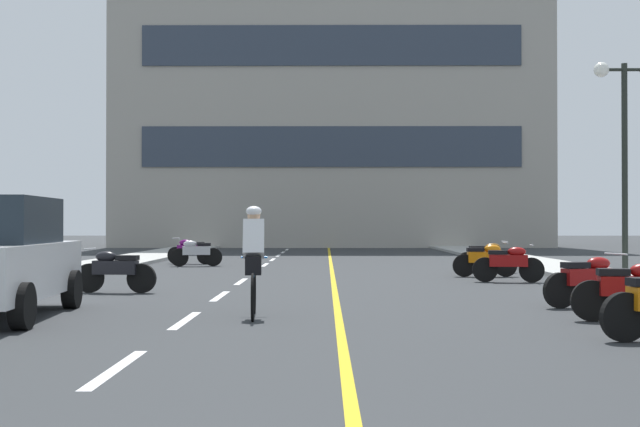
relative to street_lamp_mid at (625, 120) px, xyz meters
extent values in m
plane|color=#2D3033|center=(-7.26, 3.22, -3.91)|extent=(140.00, 140.00, 0.00)
cube|color=#A8A8A3|center=(-14.46, 6.22, -3.85)|extent=(2.40, 72.00, 0.12)
cube|color=#A8A8A3|center=(-0.06, 6.22, -3.85)|extent=(2.40, 72.00, 0.12)
cube|color=silver|center=(-9.26, -11.78, -3.90)|extent=(0.14, 2.20, 0.01)
cube|color=silver|center=(-9.26, -7.78, -3.90)|extent=(0.14, 2.20, 0.01)
cube|color=silver|center=(-9.26, -3.78, -3.90)|extent=(0.14, 2.20, 0.01)
cube|color=silver|center=(-9.26, 0.22, -3.90)|extent=(0.14, 2.20, 0.01)
cube|color=silver|center=(-9.26, 4.22, -3.90)|extent=(0.14, 2.20, 0.01)
cube|color=silver|center=(-9.26, 8.22, -3.90)|extent=(0.14, 2.20, 0.01)
cube|color=silver|center=(-9.26, 12.22, -3.90)|extent=(0.14, 2.20, 0.01)
cube|color=silver|center=(-9.26, 16.22, -3.90)|extent=(0.14, 2.20, 0.01)
cube|color=silver|center=(-9.26, 20.22, -3.90)|extent=(0.14, 2.20, 0.01)
cube|color=silver|center=(-9.26, 24.22, -3.90)|extent=(0.14, 2.20, 0.01)
cube|color=silver|center=(-9.26, 28.22, -3.90)|extent=(0.14, 2.20, 0.01)
cube|color=gold|center=(-7.01, 6.22, -3.90)|extent=(0.12, 66.00, 0.01)
cube|color=#9E998E|center=(-6.85, 31.53, 5.75)|extent=(25.82, 8.61, 19.32)
cube|color=#2D3847|center=(-6.85, 27.17, 1.89)|extent=(21.69, 0.10, 2.32)
cube|color=#2D3847|center=(-6.85, 27.17, 7.68)|extent=(21.69, 0.10, 2.32)
cylinder|color=black|center=(0.00, 0.00, -1.21)|extent=(0.14, 0.14, 5.15)
cylinder|color=black|center=(0.00, 0.00, 1.22)|extent=(1.10, 0.08, 0.08)
sphere|color=white|center=(-0.55, 0.00, 1.22)|extent=(0.36, 0.36, 0.36)
cylinder|color=black|center=(-11.45, -6.09, -3.59)|extent=(0.26, 0.65, 0.64)
cylinder|color=black|center=(-11.25, -8.88, -3.59)|extent=(0.26, 0.65, 0.64)
cylinder|color=black|center=(-3.63, -9.94, -3.61)|extent=(0.61, 0.21, 0.60)
cylinder|color=black|center=(-3.34, -7.88, -3.61)|extent=(0.61, 0.16, 0.60)
cube|color=maroon|center=(-2.80, -7.93, -3.39)|extent=(0.92, 0.37, 0.28)
cube|color=black|center=(-3.05, -7.91, -3.19)|extent=(0.46, 0.29, 0.10)
cylinder|color=black|center=(-2.23, -5.70, -3.61)|extent=(0.60, 0.27, 0.60)
cylinder|color=black|center=(-3.28, -6.03, -3.61)|extent=(0.60, 0.27, 0.60)
cube|color=maroon|center=(-2.75, -5.86, -3.39)|extent=(0.94, 0.53, 0.28)
ellipsoid|color=maroon|center=(-2.56, -5.80, -3.17)|extent=(0.49, 0.36, 0.22)
cube|color=black|center=(-2.99, -5.94, -3.19)|extent=(0.49, 0.36, 0.10)
cylinder|color=silver|center=(-2.23, -5.70, -3.01)|extent=(0.21, 0.58, 0.03)
cylinder|color=black|center=(-12.04, -2.98, -3.61)|extent=(0.61, 0.16, 0.60)
cylinder|color=black|center=(-10.95, -3.09, -3.61)|extent=(0.61, 0.16, 0.60)
cube|color=black|center=(-11.49, -3.03, -3.39)|extent=(0.92, 0.37, 0.28)
ellipsoid|color=black|center=(-11.69, -3.01, -3.17)|extent=(0.46, 0.29, 0.22)
cube|color=black|center=(-11.25, -3.06, -3.19)|extent=(0.46, 0.29, 0.10)
cylinder|color=silver|center=(-12.04, -2.98, -3.01)|extent=(0.09, 0.60, 0.03)
cylinder|color=black|center=(-2.26, -0.05, -3.61)|extent=(0.61, 0.18, 0.60)
cylinder|color=black|center=(-3.35, 0.09, -3.61)|extent=(0.61, 0.18, 0.60)
cube|color=maroon|center=(-2.80, 0.02, -3.39)|extent=(0.93, 0.40, 0.28)
ellipsoid|color=maroon|center=(-2.60, 0.00, -3.17)|extent=(0.47, 0.30, 0.22)
cube|color=black|center=(-3.05, 0.05, -3.19)|extent=(0.47, 0.30, 0.10)
cylinder|color=silver|center=(-2.26, -0.05, -3.01)|extent=(0.11, 0.60, 0.03)
cylinder|color=black|center=(-2.42, 2.04, -3.61)|extent=(0.60, 0.10, 0.60)
cylinder|color=black|center=(-3.52, 2.05, -3.61)|extent=(0.60, 0.10, 0.60)
cube|color=orange|center=(-2.97, 2.04, -3.39)|extent=(0.90, 0.28, 0.28)
ellipsoid|color=orange|center=(-2.77, 2.04, -3.17)|extent=(0.44, 0.24, 0.22)
cube|color=black|center=(-3.22, 2.04, -3.19)|extent=(0.44, 0.24, 0.10)
cylinder|color=silver|center=(-2.42, 2.04, -3.01)|extent=(0.03, 0.60, 0.03)
cylinder|color=black|center=(-2.06, 3.78, -3.61)|extent=(0.61, 0.14, 0.60)
cylinder|color=black|center=(-3.16, 3.70, -3.61)|extent=(0.61, 0.14, 0.60)
cube|color=brown|center=(-2.61, 3.74, -3.39)|extent=(0.92, 0.34, 0.28)
ellipsoid|color=brown|center=(-2.41, 3.75, -3.17)|extent=(0.46, 0.27, 0.22)
cube|color=black|center=(-2.86, 3.72, -3.19)|extent=(0.46, 0.27, 0.10)
cylinder|color=silver|center=(-2.06, 3.78, -3.01)|extent=(0.07, 0.60, 0.03)
cylinder|color=black|center=(-12.00, 7.17, -3.61)|extent=(0.61, 0.20, 0.60)
cylinder|color=black|center=(-10.91, 7.36, -3.61)|extent=(0.61, 0.20, 0.60)
cube|color=#B2B2B7|center=(-11.45, 7.27, -3.39)|extent=(0.93, 0.43, 0.28)
ellipsoid|color=#B2B2B7|center=(-11.65, 7.23, -3.17)|extent=(0.47, 0.31, 0.22)
cube|color=black|center=(-11.21, 7.31, -3.19)|extent=(0.47, 0.31, 0.10)
cylinder|color=silver|center=(-12.00, 7.17, -3.01)|extent=(0.13, 0.60, 0.03)
cylinder|color=black|center=(-12.43, 8.93, -3.61)|extent=(0.61, 0.24, 0.60)
cylinder|color=black|center=(-11.36, 8.67, -3.61)|extent=(0.61, 0.24, 0.60)
cube|color=#590C59|center=(-11.89, 8.80, -3.39)|extent=(0.94, 0.48, 0.28)
ellipsoid|color=#590C59|center=(-12.09, 8.85, -3.17)|extent=(0.48, 0.34, 0.22)
cube|color=black|center=(-11.65, 8.74, -3.19)|extent=(0.48, 0.34, 0.10)
cylinder|color=silver|center=(-12.43, 8.93, -3.01)|extent=(0.17, 0.59, 0.03)
torus|color=black|center=(-8.33, -6.80, -3.57)|extent=(0.08, 0.72, 0.72)
torus|color=black|center=(-8.27, -7.84, -3.57)|extent=(0.08, 0.72, 0.72)
cylinder|color=blue|center=(-8.30, -7.34, -3.27)|extent=(0.10, 0.95, 0.04)
cube|color=black|center=(-8.29, -7.49, -3.05)|extent=(0.11, 0.21, 0.06)
cylinder|color=blue|center=(-8.33, -6.90, -3.02)|extent=(0.42, 0.06, 0.03)
cube|color=black|center=(-8.29, -7.44, -3.12)|extent=(0.26, 0.37, 0.28)
cube|color=white|center=(-8.30, -7.29, -2.72)|extent=(0.35, 0.47, 0.61)
sphere|color=tan|center=(-8.31, -7.16, -2.37)|extent=(0.20, 0.20, 0.20)
ellipsoid|color=white|center=(-8.31, -7.16, -2.30)|extent=(0.24, 0.26, 0.16)
camera|label=1|loc=(-7.21, -19.86, -2.48)|focal=46.34mm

